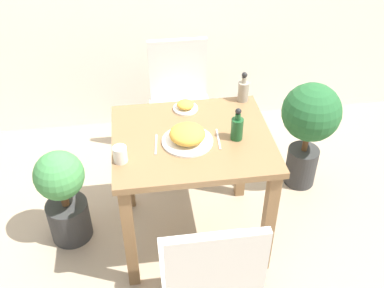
{
  "coord_description": "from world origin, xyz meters",
  "views": [
    {
      "loc": [
        -0.27,
        -1.87,
        2.15
      ],
      "look_at": [
        0.0,
        0.0,
        0.7
      ],
      "focal_mm": 42.0,
      "sensor_mm": 36.0,
      "label": 1
    }
  ],
  "objects_px": {
    "chair_near": "(210,276)",
    "sauce_bottle": "(243,90)",
    "side_plate": "(185,106)",
    "potted_plant_right": "(309,123)",
    "food_plate": "(187,136)",
    "drink_cup": "(120,154)",
    "condiment_bottle": "(237,127)",
    "chair_far": "(180,99)",
    "potted_plant_left": "(64,194)"
  },
  "relations": [
    {
      "from": "drink_cup",
      "to": "condiment_bottle",
      "type": "relative_size",
      "value": 0.45
    },
    {
      "from": "sauce_bottle",
      "to": "potted_plant_right",
      "type": "bearing_deg",
      "value": 6.55
    },
    {
      "from": "chair_far",
      "to": "food_plate",
      "type": "height_order",
      "value": "chair_far"
    },
    {
      "from": "chair_near",
      "to": "side_plate",
      "type": "xyz_separation_m",
      "value": [
        0.02,
        0.96,
        0.26
      ]
    },
    {
      "from": "chair_near",
      "to": "side_plate",
      "type": "distance_m",
      "value": 1.0
    },
    {
      "from": "chair_near",
      "to": "potted_plant_right",
      "type": "bearing_deg",
      "value": -128.1
    },
    {
      "from": "chair_near",
      "to": "chair_far",
      "type": "xyz_separation_m",
      "value": [
        0.05,
        1.45,
        0.0
      ]
    },
    {
      "from": "side_plate",
      "to": "potted_plant_left",
      "type": "relative_size",
      "value": 0.22
    },
    {
      "from": "chair_far",
      "to": "side_plate",
      "type": "xyz_separation_m",
      "value": [
        -0.03,
        -0.49,
        0.26
      ]
    },
    {
      "from": "chair_far",
      "to": "condiment_bottle",
      "type": "xyz_separation_m",
      "value": [
        0.2,
        -0.8,
        0.31
      ]
    },
    {
      "from": "food_plate",
      "to": "side_plate",
      "type": "xyz_separation_m",
      "value": [
        0.03,
        0.31,
        -0.02
      ]
    },
    {
      "from": "sauce_bottle",
      "to": "condiment_bottle",
      "type": "distance_m",
      "value": 0.38
    },
    {
      "from": "chair_near",
      "to": "potted_plant_left",
      "type": "bearing_deg",
      "value": -47.88
    },
    {
      "from": "drink_cup",
      "to": "side_plate",
      "type": "bearing_deg",
      "value": 48.17
    },
    {
      "from": "chair_near",
      "to": "sauce_bottle",
      "type": "relative_size",
      "value": 4.9
    },
    {
      "from": "chair_near",
      "to": "food_plate",
      "type": "xyz_separation_m",
      "value": [
        -0.01,
        0.66,
        0.28
      ]
    },
    {
      "from": "condiment_bottle",
      "to": "potted_plant_left",
      "type": "xyz_separation_m",
      "value": [
        -0.96,
        0.14,
        -0.48
      ]
    },
    {
      "from": "food_plate",
      "to": "condiment_bottle",
      "type": "height_order",
      "value": "condiment_bottle"
    },
    {
      "from": "chair_near",
      "to": "chair_far",
      "type": "distance_m",
      "value": 1.45
    },
    {
      "from": "chair_near",
      "to": "condiment_bottle",
      "type": "bearing_deg",
      "value": -110.78
    },
    {
      "from": "chair_far",
      "to": "sauce_bottle",
      "type": "bearing_deg",
      "value": -54.01
    },
    {
      "from": "chair_near",
      "to": "sauce_bottle",
      "type": "height_order",
      "value": "sauce_bottle"
    },
    {
      "from": "side_plate",
      "to": "potted_plant_right",
      "type": "xyz_separation_m",
      "value": [
        0.82,
        0.1,
        -0.27
      ]
    },
    {
      "from": "drink_cup",
      "to": "potted_plant_left",
      "type": "bearing_deg",
      "value": 146.55
    },
    {
      "from": "sauce_bottle",
      "to": "potted_plant_left",
      "type": "distance_m",
      "value": 1.2
    },
    {
      "from": "potted_plant_right",
      "to": "sauce_bottle",
      "type": "bearing_deg",
      "value": -173.45
    },
    {
      "from": "chair_far",
      "to": "potted_plant_right",
      "type": "xyz_separation_m",
      "value": [
        0.79,
        -0.39,
        -0.01
      ]
    },
    {
      "from": "chair_far",
      "to": "drink_cup",
      "type": "distance_m",
      "value": 1.02
    },
    {
      "from": "food_plate",
      "to": "potted_plant_left",
      "type": "relative_size",
      "value": 0.42
    },
    {
      "from": "condiment_bottle",
      "to": "chair_near",
      "type": "bearing_deg",
      "value": -110.78
    },
    {
      "from": "side_plate",
      "to": "sauce_bottle",
      "type": "xyz_separation_m",
      "value": [
        0.35,
        0.05,
        0.05
      ]
    },
    {
      "from": "food_plate",
      "to": "sauce_bottle",
      "type": "bearing_deg",
      "value": 43.51
    },
    {
      "from": "food_plate",
      "to": "drink_cup",
      "type": "bearing_deg",
      "value": -162.93
    },
    {
      "from": "chair_far",
      "to": "sauce_bottle",
      "type": "xyz_separation_m",
      "value": [
        0.32,
        -0.44,
        0.31
      ]
    },
    {
      "from": "condiment_bottle",
      "to": "potted_plant_right",
      "type": "bearing_deg",
      "value": 35.12
    },
    {
      "from": "drink_cup",
      "to": "potted_plant_right",
      "type": "xyz_separation_m",
      "value": [
        1.19,
        0.51,
        -0.29
      ]
    },
    {
      "from": "side_plate",
      "to": "sauce_bottle",
      "type": "relative_size",
      "value": 0.76
    },
    {
      "from": "potted_plant_left",
      "to": "condiment_bottle",
      "type": "bearing_deg",
      "value": -8.24
    },
    {
      "from": "side_plate",
      "to": "condiment_bottle",
      "type": "bearing_deg",
      "value": -53.26
    },
    {
      "from": "chair_near",
      "to": "drink_cup",
      "type": "xyz_separation_m",
      "value": [
        -0.35,
        0.55,
        0.28
      ]
    },
    {
      "from": "side_plate",
      "to": "potted_plant_right",
      "type": "distance_m",
      "value": 0.87
    },
    {
      "from": "chair_far",
      "to": "condiment_bottle",
      "type": "distance_m",
      "value": 0.88
    },
    {
      "from": "chair_near",
      "to": "sauce_bottle",
      "type": "distance_m",
      "value": 1.12
    },
    {
      "from": "chair_far",
      "to": "sauce_bottle",
      "type": "relative_size",
      "value": 4.9
    },
    {
      "from": "drink_cup",
      "to": "condiment_bottle",
      "type": "height_order",
      "value": "condiment_bottle"
    },
    {
      "from": "chair_far",
      "to": "chair_near",
      "type": "bearing_deg",
      "value": -91.82
    },
    {
      "from": "condiment_bottle",
      "to": "food_plate",
      "type": "bearing_deg",
      "value": 179.11
    },
    {
      "from": "sauce_bottle",
      "to": "potted_plant_right",
      "type": "height_order",
      "value": "sauce_bottle"
    },
    {
      "from": "sauce_bottle",
      "to": "condiment_bottle",
      "type": "bearing_deg",
      "value": -108.13
    },
    {
      "from": "potted_plant_left",
      "to": "potted_plant_right",
      "type": "relative_size",
      "value": 0.82
    }
  ]
}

